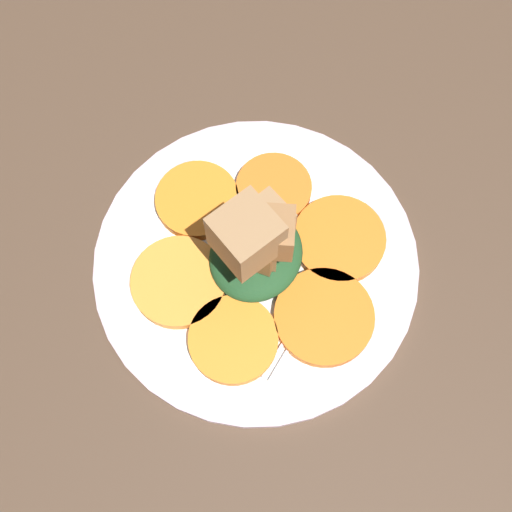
{
  "coord_description": "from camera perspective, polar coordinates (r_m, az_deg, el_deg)",
  "views": [
    {
      "loc": [
        -19.21,
        -9.61,
        59.82
      ],
      "look_at": [
        0.0,
        0.0,
        4.1
      ],
      "focal_mm": 45.0,
      "sensor_mm": 36.0,
      "label": 1
    }
  ],
  "objects": [
    {
      "name": "table_slab",
      "position": [
        0.63,
        0.0,
        -1.02
      ],
      "size": [
        120.0,
        120.0,
        2.0
      ],
      "primitive_type": "cube",
      "color": "#4C3828",
      "rests_on": "ground"
    },
    {
      "name": "carrot_slice_3",
      "position": [
        0.59,
        6.05,
        -5.41
      ],
      "size": [
        9.12,
        9.12,
        1.13
      ],
      "primitive_type": "cylinder",
      "color": "orange",
      "rests_on": "plate"
    },
    {
      "name": "carrot_slice_5",
      "position": [
        0.63,
        1.58,
        6.02
      ],
      "size": [
        7.44,
        7.44,
        1.13
      ],
      "primitive_type": "cylinder",
      "color": "orange",
      "rests_on": "plate"
    },
    {
      "name": "carrot_slice_4",
      "position": [
        0.61,
        7.38,
        1.49
      ],
      "size": [
        8.81,
        8.81,
        1.13
      ],
      "primitive_type": "cylinder",
      "color": "orange",
      "rests_on": "plate"
    },
    {
      "name": "carrot_slice_0",
      "position": [
        0.63,
        -5.25,
        4.99
      ],
      "size": [
        8.12,
        8.12,
        1.13
      ],
      "primitive_type": "cylinder",
      "color": "orange",
      "rests_on": "plate"
    },
    {
      "name": "carrot_slice_2",
      "position": [
        0.58,
        -2.03,
        -7.45
      ],
      "size": [
        8.08,
        8.08,
        1.13
      ],
      "primitive_type": "cylinder",
      "color": "orange",
      "rests_on": "plate"
    },
    {
      "name": "carrot_slice_1",
      "position": [
        0.6,
        -6.89,
        -2.29
      ],
      "size": [
        8.84,
        8.84,
        1.13
      ],
      "primitive_type": "cylinder",
      "color": "orange",
      "rests_on": "plate"
    },
    {
      "name": "center_pile",
      "position": [
        0.56,
        0.07,
        1.19
      ],
      "size": [
        9.6,
        8.51,
        12.04
      ],
      "color": "#1E4723",
      "rests_on": "plate"
    },
    {
      "name": "plate",
      "position": [
        0.61,
        0.0,
        -0.53
      ],
      "size": [
        30.89,
        30.89,
        1.05
      ],
      "color": "silver",
      "rests_on": "table_slab"
    },
    {
      "name": "fork",
      "position": [
        0.6,
        4.81,
        -3.2
      ],
      "size": [
        19.19,
        3.17,
        0.4
      ],
      "rotation": [
        0.0,
        0.0,
        -0.08
      ],
      "color": "silver",
      "rests_on": "plate"
    }
  ]
}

